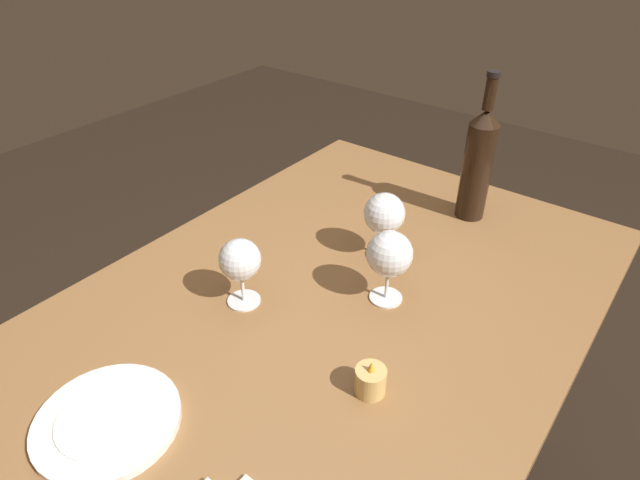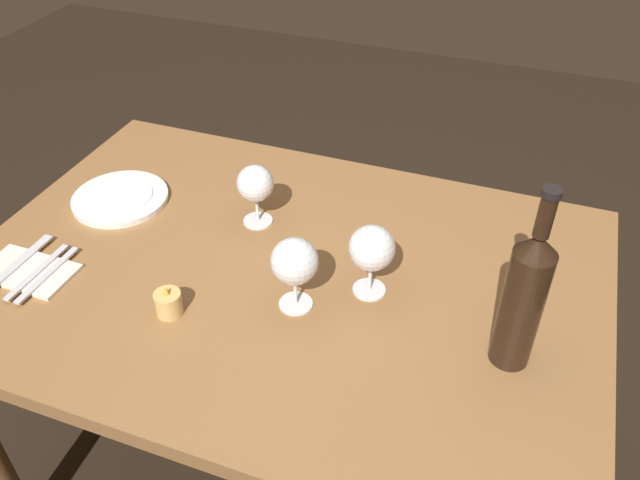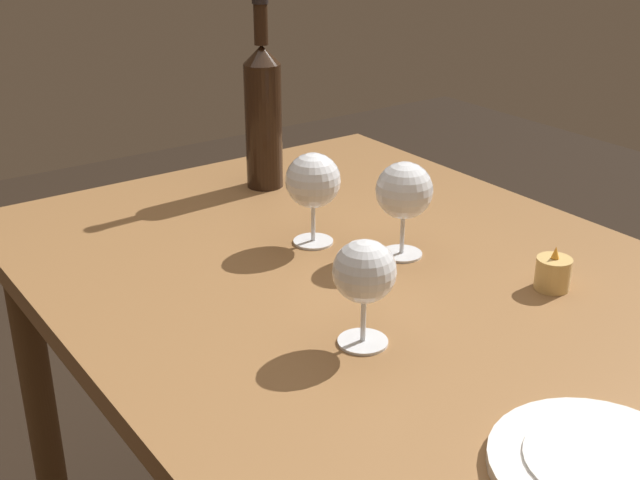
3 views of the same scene
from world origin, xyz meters
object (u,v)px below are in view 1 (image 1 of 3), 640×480
object	(u,v)px
wine_glass_centre	(384,214)
dinner_plate	(107,421)
wine_glass_right	(240,261)
wine_bottle	(478,162)
wine_glass_left	(389,255)
votive_candle	(370,381)

from	to	relation	value
wine_glass_centre	dinner_plate	bearing A→B (deg)	-8.37
wine_glass_right	wine_glass_centre	distance (m)	0.33
wine_glass_right	wine_glass_centre	size ratio (longest dim) A/B	0.94
dinner_plate	wine_glass_centre	bearing A→B (deg)	171.63
wine_glass_right	wine_bottle	world-z (taller)	wine_bottle
wine_glass_left	wine_bottle	world-z (taller)	wine_bottle
votive_candle	dinner_plate	size ratio (longest dim) A/B	0.30
wine_glass_left	wine_glass_centre	xyz separation A→B (m)	(-0.12, -0.09, -0.00)
wine_glass_centre	wine_glass_right	bearing A→B (deg)	-23.57
wine_glass_left	dinner_plate	xyz separation A→B (m)	(0.52, -0.18, -0.10)
votive_candle	dinner_plate	bearing A→B (deg)	-43.42
wine_bottle	votive_candle	xyz separation A→B (m)	(0.62, 0.11, -0.12)
wine_glass_right	dinner_plate	world-z (taller)	wine_glass_right
wine_glass_left	wine_bottle	distance (m)	0.40
votive_candle	dinner_plate	world-z (taller)	votive_candle
wine_glass_centre	wine_glass_left	bearing A→B (deg)	35.71
wine_glass_left	wine_glass_centre	world-z (taller)	wine_glass_left
wine_bottle	wine_glass_right	bearing A→B (deg)	-20.08
wine_glass_left	wine_glass_right	distance (m)	0.28
wine_glass_centre	dinner_plate	xyz separation A→B (m)	(0.64, -0.09, -0.10)
wine_glass_right	dinner_plate	distance (m)	0.35
wine_glass_right	votive_candle	world-z (taller)	wine_glass_right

